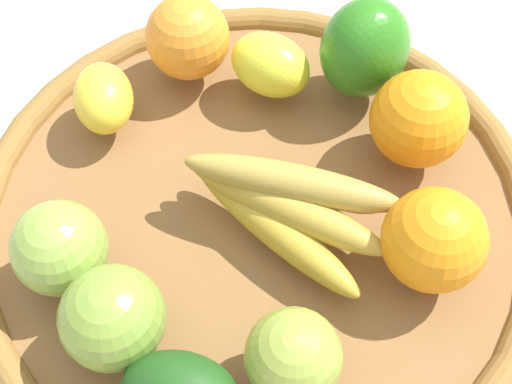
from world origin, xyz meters
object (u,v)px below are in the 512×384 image
apple_2 (288,357)px  lemon_1 (103,98)px  orange_0 (434,240)px  bell_pepper (365,48)px  apple_0 (59,248)px  orange_2 (188,37)px  apple_1 (112,318)px  lemon_0 (270,65)px  banana_bunch (284,205)px  orange_1 (419,119)px

apple_2 → lemon_1: 0.28m
orange_0 → bell_pepper: size_ratio=0.85×
apple_0 → orange_2: (-0.12, -0.19, 0.00)m
orange_2 → apple_1: bearing=71.7°
apple_0 → orange_2: bearing=-121.6°
lemon_0 → lemon_1: bearing=4.3°
apple_2 → lemon_1: apple_2 is taller
apple_0 → lemon_1: 0.15m
bell_pepper → apple_1: size_ratio=1.24×
banana_bunch → bell_pepper: (-0.10, -0.13, 0.02)m
apple_2 → banana_bunch: size_ratio=0.40×
apple_0 → bell_pepper: bearing=-151.5°
banana_bunch → apple_1: (0.13, 0.07, 0.01)m
orange_2 → lemon_0: 0.08m
orange_2 → lemon_1: (0.08, 0.05, -0.01)m
apple_0 → apple_2: 0.18m
orange_0 → banana_bunch: bearing=-28.7°
apple_2 → orange_2: orange_2 is taller
apple_2 → lemon_1: size_ratio=0.98×
apple_2 → orange_0: (-0.12, -0.07, 0.01)m
orange_1 → apple_1: bearing=26.6°
orange_0 → apple_1: bearing=4.6°
banana_bunch → lemon_0: banana_bunch is taller
orange_0 → orange_1: bearing=-101.2°
apple_0 → orange_1: orange_1 is taller
apple_2 → orange_0: bearing=-151.4°
apple_0 → lemon_1: apple_0 is taller
orange_2 → orange_0: bearing=122.6°
banana_bunch → orange_0: (-0.10, 0.05, 0.01)m
orange_2 → lemon_0: bearing=152.4°
apple_1 → orange_2: bearing=-108.3°
apple_0 → orange_0: 0.27m
orange_1 → banana_bunch: 0.13m
orange_2 → bell_pepper: bell_pepper is taller
lemon_1 → apple_1: apple_1 is taller
banana_bunch → lemon_1: bearing=-46.1°
lemon_0 → apple_1: 0.27m
orange_1 → banana_bunch: size_ratio=0.48×
lemon_0 → bell_pepper: bell_pepper is taller
lemon_1 → orange_0: bearing=140.5°
orange_1 → apple_2: size_ratio=1.20×
lemon_0 → lemon_1: 0.15m
orange_1 → apple_1: 0.28m
bell_pepper → apple_0: bearing=179.2°
orange_1 → lemon_0: orange_1 is taller
apple_2 → banana_bunch: apple_2 is taller
orange_2 → banana_bunch: bearing=105.6°
lemon_0 → apple_1: apple_1 is taller
banana_bunch → bell_pepper: bearing=-126.1°
apple_0 → orange_2: size_ratio=0.95×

